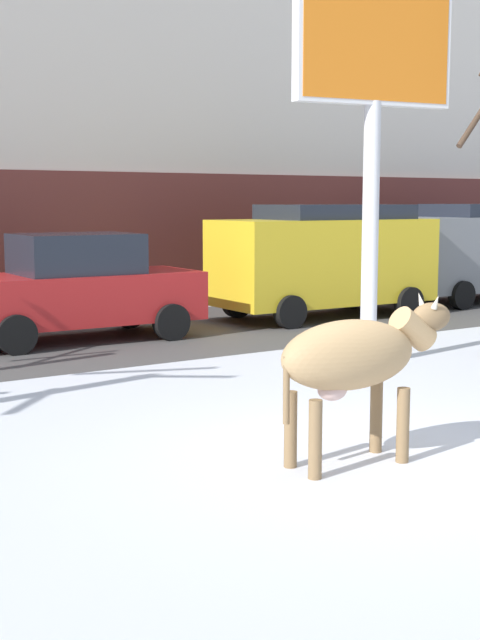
# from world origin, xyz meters

# --- Properties ---
(ground_plane) EXTENTS (120.00, 120.00, 0.00)m
(ground_plane) POSITION_xyz_m (0.00, 0.00, 0.00)
(ground_plane) COLOR white
(road_strip) EXTENTS (60.00, 5.60, 0.01)m
(road_strip) POSITION_xyz_m (0.00, 8.23, 0.00)
(road_strip) COLOR #514F4C
(road_strip) RESTS_ON ground
(cow_tan) EXTENTS (1.91, 0.69, 1.54)m
(cow_tan) POSITION_xyz_m (-0.25, 0.04, 0.99)
(cow_tan) COLOR tan
(cow_tan) RESTS_ON ground
(billboard) EXTENTS (2.52, 0.57, 5.56)m
(billboard) POSITION_xyz_m (3.20, 3.67, 4.31)
(billboard) COLOR silver
(billboard) RESTS_ON ground
(car_red_sedan) EXTENTS (4.25, 2.09, 1.84)m
(car_red_sedan) POSITION_xyz_m (0.57, 8.18, 0.91)
(car_red_sedan) COLOR red
(car_red_sedan) RESTS_ON ground
(car_yellow_van) EXTENTS (4.66, 2.24, 2.32)m
(car_yellow_van) POSITION_xyz_m (6.00, 8.13, 1.24)
(car_yellow_van) COLOR gold
(car_yellow_van) RESTS_ON ground
(car_grey_van) EXTENTS (4.66, 2.24, 2.32)m
(car_grey_van) POSITION_xyz_m (10.94, 8.38, 1.24)
(car_grey_van) COLOR slate
(car_grey_van) RESTS_ON ground
(pedestrian_by_cars) EXTENTS (0.36, 0.24, 1.73)m
(pedestrian_by_cars) POSITION_xyz_m (1.78, 11.39, 0.88)
(pedestrian_by_cars) COLOR #282833
(pedestrian_by_cars) RESTS_ON ground
(pedestrian_far_left) EXTENTS (0.36, 0.24, 1.73)m
(pedestrian_far_left) POSITION_xyz_m (6.21, 11.39, 0.88)
(pedestrian_far_left) COLOR #282833
(pedestrian_far_left) RESTS_ON ground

